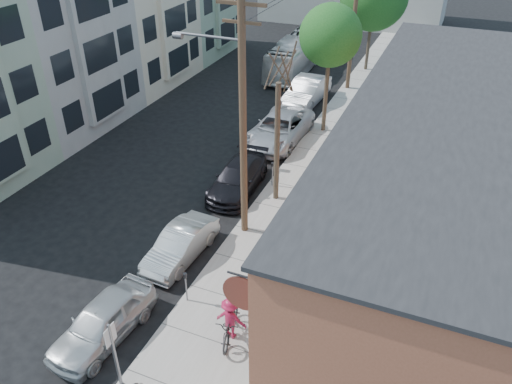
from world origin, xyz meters
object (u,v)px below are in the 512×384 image
at_px(patron_grey, 276,350).
at_px(bus, 297,54).
at_px(car_0, 103,321).
at_px(car_2, 238,178).
at_px(sign_post, 114,353).
at_px(cyclist, 231,318).
at_px(tree_bare, 277,144).
at_px(car_1, 181,245).
at_px(parking_meter_far, 272,170).
at_px(patio_chair_a, 280,336).
at_px(utility_pole_near, 241,115).
at_px(parking_meter_near, 186,282).
at_px(car_3, 279,129).
at_px(car_4, 307,92).
at_px(tree_leafy_mid, 330,36).

height_order(patron_grey, bus, bus).
bearing_deg(car_0, car_2, 93.30).
distance_m(sign_post, cyclist, 3.84).
distance_m(tree_bare, car_1, 6.13).
relative_size(parking_meter_far, cyclist, 0.77).
height_order(patio_chair_a, patron_grey, patron_grey).
relative_size(utility_pole_near, car_2, 2.15).
distance_m(sign_post, parking_meter_near, 4.09).
distance_m(sign_post, car_1, 6.43).
distance_m(tree_bare, bus, 18.59).
height_order(sign_post, car_3, sign_post).
distance_m(car_0, car_4, 21.55).
xyz_separation_m(parking_meter_far, car_2, (-1.45, -0.82, -0.31)).
xyz_separation_m(patio_chair_a, patron_grey, (0.20, -0.92, 0.43)).
distance_m(tree_leafy_mid, car_0, 18.59).
height_order(cyclist, car_0, cyclist).
bearing_deg(car_4, patio_chair_a, -71.83).
relative_size(parking_meter_near, cyclist, 0.77).
height_order(parking_meter_far, cyclist, cyclist).
distance_m(tree_leafy_mid, patio_chair_a, 17.12).
bearing_deg(patron_grey, parking_meter_far, -156.37).
bearing_deg(car_0, tree_bare, 81.82).
xyz_separation_m(cyclist, car_1, (-3.58, 2.99, -0.31)).
height_order(sign_post, cyclist, sign_post).
relative_size(parking_meter_near, car_4, 0.24).
relative_size(cyclist, car_1, 0.41).
distance_m(car_2, car_3, 5.67).
height_order(parking_meter_far, car_4, car_4).
bearing_deg(patron_grey, tree_bare, -157.29).
relative_size(sign_post, car_2, 0.60).
bearing_deg(utility_pole_near, cyclist, -70.07).
xyz_separation_m(parking_meter_near, utility_pole_near, (0.14, 4.62, 4.43)).
xyz_separation_m(tree_leafy_mid, cyclist, (1.58, -16.27, -4.70)).
bearing_deg(car_0, sign_post, -36.50).
relative_size(parking_meter_near, utility_pole_near, 0.12).
bearing_deg(patio_chair_a, patron_grey, -92.02).
xyz_separation_m(tree_leafy_mid, car_3, (-2.00, -2.13, -4.86)).
bearing_deg(car_1, car_4, 94.06).
distance_m(parking_meter_far, car_0, 10.92).
relative_size(utility_pole_near, bus, 1.05).
height_order(parking_meter_near, car_0, parking_meter_near).
bearing_deg(car_1, bus, 100.56).
xyz_separation_m(utility_pole_near, car_3, (-1.59, 8.65, -4.62)).
height_order(parking_meter_near, bus, bus).
height_order(tree_leafy_mid, cyclist, tree_leafy_mid).
height_order(car_4, bus, bus).
height_order(utility_pole_near, tree_bare, utility_pole_near).
bearing_deg(cyclist, bus, -75.52).
bearing_deg(patio_chair_a, parking_meter_far, 98.23).
bearing_deg(car_3, car_1, -87.99).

